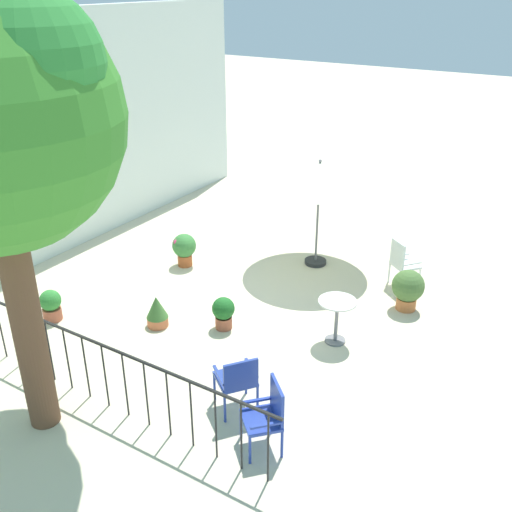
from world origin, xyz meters
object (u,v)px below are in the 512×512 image
at_px(patio_chair_2, 402,261).
at_px(potted_plant_0, 184,248).
at_px(potted_plant_1, 157,311).
at_px(potted_plant_4, 223,312).
at_px(patio_chair_1, 237,379).
at_px(potted_plant_3, 408,288).
at_px(patio_umbrella_0, 320,173).
at_px(patio_chair_0, 268,413).
at_px(cafe_table_0, 337,314).
at_px(potted_plant_2, 51,305).

xyz_separation_m(patio_chair_2, potted_plant_0, (-1.46, 4.02, -0.13)).
height_order(potted_plant_1, potted_plant_4, potted_plant_4).
bearing_deg(potted_plant_0, potted_plant_1, -153.38).
bearing_deg(patio_chair_1, potted_plant_3, -15.24).
xyz_separation_m(potted_plant_3, potted_plant_4, (-2.21, 2.39, -0.11)).
height_order(patio_chair_2, potted_plant_4, patio_chair_2).
bearing_deg(patio_chair_1, patio_umbrella_0, 13.79).
bearing_deg(patio_chair_0, potted_plant_3, -5.00).
bearing_deg(patio_chair_1, patio_chair_0, -117.24).
distance_m(patio_umbrella_0, potted_plant_1, 4.08).
xyz_separation_m(potted_plant_0, potted_plant_3, (0.69, -4.40, 0.02)).
distance_m(patio_umbrella_0, cafe_table_0, 3.17).
height_order(potted_plant_1, potted_plant_3, potted_plant_3).
relative_size(patio_umbrella_0, potted_plant_4, 4.29).
xyz_separation_m(patio_umbrella_0, patio_chair_0, (-4.96, -1.81, -1.40)).
xyz_separation_m(patio_chair_1, potted_plant_2, (0.29, 3.99, -0.24)).
xyz_separation_m(cafe_table_0, potted_plant_3, (1.60, -0.63, -0.10)).
distance_m(potted_plant_0, potted_plant_3, 4.45).
relative_size(cafe_table_0, patio_chair_1, 0.84).
xyz_separation_m(potted_plant_2, potted_plant_3, (3.54, -5.04, 0.13)).
height_order(patio_umbrella_0, potted_plant_2, patio_umbrella_0).
bearing_deg(patio_chair_2, potted_plant_4, 146.04).
bearing_deg(potted_plant_4, potted_plant_2, 116.62).
distance_m(patio_chair_0, potted_plant_0, 5.33).
xyz_separation_m(patio_chair_0, patio_chair_2, (4.94, 0.02, -0.01)).
height_order(patio_chair_1, potted_plant_3, patio_chair_1).
distance_m(cafe_table_0, potted_plant_3, 1.72).
relative_size(potted_plant_0, potted_plant_1, 1.22).
bearing_deg(potted_plant_3, patio_umbrella_0, 70.09).
relative_size(patio_chair_2, potted_plant_2, 1.67).
xyz_separation_m(patio_chair_0, potted_plant_1, (1.43, 3.01, -0.25)).
relative_size(patio_chair_2, potted_plant_1, 1.67).
height_order(patio_umbrella_0, patio_chair_0, patio_umbrella_0).
bearing_deg(patio_chair_0, potted_plant_4, 45.88).
bearing_deg(potted_plant_1, cafe_table_0, -67.33).
bearing_deg(potted_plant_1, potted_plant_3, -50.86).
height_order(cafe_table_0, potted_plant_4, cafe_table_0).
distance_m(potted_plant_0, potted_plant_1, 2.30).
distance_m(potted_plant_0, potted_plant_2, 2.92).
xyz_separation_m(patio_chair_1, patio_chair_2, (4.59, -0.66, -0.02)).
bearing_deg(potted_plant_2, potted_plant_0, -12.60).
bearing_deg(potted_plant_1, potted_plant_4, -61.57).
bearing_deg(cafe_table_0, patio_chair_1, 169.48).
xyz_separation_m(potted_plant_0, potted_plant_2, (-2.85, 0.64, -0.10)).
xyz_separation_m(patio_umbrella_0, potted_plant_2, (-4.33, 2.86, -1.64)).
bearing_deg(patio_chair_0, cafe_table_0, 5.84).
relative_size(patio_chair_1, potted_plant_1, 1.61).
xyz_separation_m(patio_chair_2, potted_plant_3, (-0.77, -0.38, -0.10)).
height_order(patio_umbrella_0, potted_plant_3, patio_umbrella_0).
bearing_deg(potted_plant_2, patio_chair_0, -97.74).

